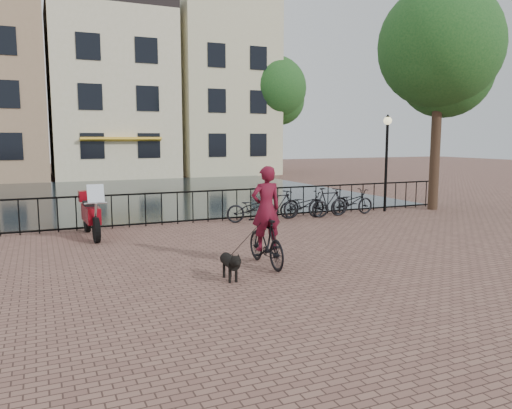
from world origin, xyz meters
name	(u,v)px	position (x,y,z in m)	size (l,w,h in m)	color
ground	(325,294)	(0.00, 0.00, 0.00)	(100.00, 100.00, 0.00)	brown
canal_water	(139,193)	(0.00, 17.30, 0.00)	(20.00, 20.00, 0.00)	black
railing	(193,207)	(0.00, 8.00, 0.50)	(20.00, 0.05, 1.02)	black
canal_house_mid	(110,92)	(0.50, 30.00, 5.90)	(8.00, 9.50, 11.80)	beige
canal_house_right	(216,86)	(8.50, 30.00, 6.65)	(7.00, 9.00, 13.30)	beige
tree_near_right	(440,47)	(9.20, 7.30, 5.97)	(4.48, 4.48, 8.24)	black
tree_far_right	(274,88)	(12.00, 27.00, 6.35)	(4.76, 4.76, 8.76)	black
lamp_post	(387,146)	(7.20, 7.60, 2.38)	(0.30, 0.30, 3.45)	black
cyclist	(266,222)	(-0.14, 2.17, 0.94)	(0.78, 1.81, 2.46)	black
dog	(230,265)	(-1.20, 1.49, 0.28)	(0.33, 0.86, 0.57)	black
motorcycle	(91,209)	(-3.19, 6.88, 0.78)	(0.63, 2.20, 1.55)	maroon
parked_bike_0	(252,208)	(1.80, 7.40, 0.45)	(0.60, 1.72, 0.90)	black
parked_bike_1	(279,205)	(2.75, 7.40, 0.50)	(0.47, 1.66, 1.00)	black
parked_bike_2	(304,205)	(3.70, 7.40, 0.45)	(0.60, 1.72, 0.90)	black
parked_bike_3	(328,202)	(4.65, 7.40, 0.50)	(0.47, 1.66, 1.00)	black
parked_bike_4	(352,202)	(5.60, 7.40, 0.45)	(0.60, 1.72, 0.90)	black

